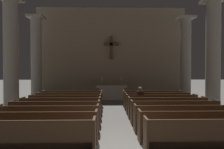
# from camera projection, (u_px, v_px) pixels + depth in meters

# --- Properties ---
(pew_left_row_1) EXTENTS (3.41, 0.50, 0.95)m
(pew_left_row_1) POSITION_uv_depth(u_px,v_px,m) (25.00, 138.00, 4.93)
(pew_left_row_1) COLOR #422B19
(pew_left_row_1) RESTS_ON ground
(pew_left_row_2) EXTENTS (3.41, 0.50, 0.95)m
(pew_left_row_2) POSITION_uv_depth(u_px,v_px,m) (39.00, 127.00, 5.90)
(pew_left_row_2) COLOR #422B19
(pew_left_row_2) RESTS_ON ground
(pew_left_row_3) EXTENTS (3.41, 0.50, 0.95)m
(pew_left_row_3) POSITION_uv_depth(u_px,v_px,m) (48.00, 119.00, 6.86)
(pew_left_row_3) COLOR #422B19
(pew_left_row_3) RESTS_ON ground
(pew_left_row_4) EXTENTS (3.41, 0.50, 0.95)m
(pew_left_row_4) POSITION_uv_depth(u_px,v_px,m) (56.00, 113.00, 7.83)
(pew_left_row_4) COLOR #422B19
(pew_left_row_4) RESTS_ON ground
(pew_left_row_5) EXTENTS (3.41, 0.50, 0.95)m
(pew_left_row_5) POSITION_uv_depth(u_px,v_px,m) (61.00, 108.00, 8.79)
(pew_left_row_5) COLOR #422B19
(pew_left_row_5) RESTS_ON ground
(pew_left_row_6) EXTENTS (3.41, 0.50, 0.95)m
(pew_left_row_6) POSITION_uv_depth(u_px,v_px,m) (66.00, 104.00, 9.76)
(pew_left_row_6) COLOR #422B19
(pew_left_row_6) RESTS_ON ground
(pew_left_row_7) EXTENTS (3.41, 0.50, 0.95)m
(pew_left_row_7) POSITION_uv_depth(u_px,v_px,m) (69.00, 101.00, 10.72)
(pew_left_row_7) COLOR #422B19
(pew_left_row_7) RESTS_ON ground
(pew_left_row_8) EXTENTS (3.41, 0.50, 0.95)m
(pew_left_row_8) POSITION_uv_depth(u_px,v_px,m) (73.00, 99.00, 11.69)
(pew_left_row_8) COLOR #422B19
(pew_left_row_8) RESTS_ON ground
(pew_right_row_1) EXTENTS (3.41, 0.50, 0.95)m
(pew_right_row_1) POSITION_uv_depth(u_px,v_px,m) (213.00, 136.00, 5.04)
(pew_right_row_1) COLOR #422B19
(pew_right_row_1) RESTS_ON ground
(pew_right_row_2) EXTENTS (3.41, 0.50, 0.95)m
(pew_right_row_2) POSITION_uv_depth(u_px,v_px,m) (196.00, 126.00, 6.01)
(pew_right_row_2) COLOR #422B19
(pew_right_row_2) RESTS_ON ground
(pew_right_row_3) EXTENTS (3.41, 0.50, 0.95)m
(pew_right_row_3) POSITION_uv_depth(u_px,v_px,m) (184.00, 118.00, 6.97)
(pew_right_row_3) COLOR #422B19
(pew_right_row_3) RESTS_ON ground
(pew_right_row_4) EXTENTS (3.41, 0.50, 0.95)m
(pew_right_row_4) POSITION_uv_depth(u_px,v_px,m) (174.00, 112.00, 7.94)
(pew_right_row_4) COLOR #422B19
(pew_right_row_4) RESTS_ON ground
(pew_right_row_5) EXTENTS (3.41, 0.50, 0.95)m
(pew_right_row_5) POSITION_uv_depth(u_px,v_px,m) (167.00, 108.00, 8.90)
(pew_right_row_5) COLOR #422B19
(pew_right_row_5) RESTS_ON ground
(pew_right_row_6) EXTENTS (3.41, 0.50, 0.95)m
(pew_right_row_6) POSITION_uv_depth(u_px,v_px,m) (161.00, 104.00, 9.87)
(pew_right_row_6) COLOR #422B19
(pew_right_row_6) RESTS_ON ground
(pew_right_row_7) EXTENTS (3.41, 0.50, 0.95)m
(pew_right_row_7) POSITION_uv_depth(u_px,v_px,m) (156.00, 101.00, 10.83)
(pew_right_row_7) COLOR #422B19
(pew_right_row_7) RESTS_ON ground
(pew_right_row_8) EXTENTS (3.41, 0.50, 0.95)m
(pew_right_row_8) POSITION_uv_depth(u_px,v_px,m) (152.00, 98.00, 11.80)
(pew_right_row_8) COLOR #422B19
(pew_right_row_8) RESTS_ON ground
(column_left_second) EXTENTS (1.12, 1.12, 5.92)m
(column_left_second) POSITION_uv_depth(u_px,v_px,m) (11.00, 56.00, 10.49)
(column_left_second) COLOR #9E998E
(column_left_second) RESTS_ON ground
(column_right_second) EXTENTS (1.12, 1.12, 5.92)m
(column_right_second) POSITION_uv_depth(u_px,v_px,m) (213.00, 56.00, 10.75)
(column_right_second) COLOR #9E998E
(column_right_second) RESTS_ON ground
(column_left_third) EXTENTS (1.12, 1.12, 5.92)m
(column_left_third) POSITION_uv_depth(u_px,v_px,m) (36.00, 59.00, 14.25)
(column_left_third) COLOR #9E998E
(column_left_third) RESTS_ON ground
(column_right_third) EXTENTS (1.12, 1.12, 5.92)m
(column_right_third) POSITION_uv_depth(u_px,v_px,m) (186.00, 60.00, 14.51)
(column_right_third) COLOR #9E998E
(column_right_third) RESTS_ON ground
(altar) EXTENTS (2.20, 0.90, 1.01)m
(altar) POSITION_uv_depth(u_px,v_px,m) (112.00, 92.00, 14.60)
(altar) COLOR #BCB7AD
(altar) RESTS_ON ground
(candlestick_left) EXTENTS (0.16, 0.16, 0.63)m
(candlestick_left) POSITION_uv_depth(u_px,v_px,m) (102.00, 83.00, 14.57)
(candlestick_left) COLOR #B79338
(candlestick_left) RESTS_ON altar
(candlestick_right) EXTENTS (0.16, 0.16, 0.63)m
(candlestick_right) POSITION_uv_depth(u_px,v_px,m) (121.00, 83.00, 14.60)
(candlestick_right) COLOR #B79338
(candlestick_right) RESTS_ON altar
(apse_with_cross) EXTENTS (11.80, 0.47, 7.09)m
(apse_with_cross) POSITION_uv_depth(u_px,v_px,m) (111.00, 52.00, 16.25)
(apse_with_cross) COLOR gray
(apse_with_cross) RESTS_ON ground
(lone_worshipper) EXTENTS (0.32, 0.43, 1.32)m
(lone_worshipper) POSITION_uv_depth(u_px,v_px,m) (140.00, 99.00, 9.88)
(lone_worshipper) COLOR #26262B
(lone_worshipper) RESTS_ON ground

